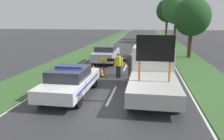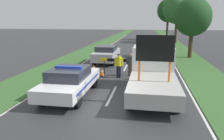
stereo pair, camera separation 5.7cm
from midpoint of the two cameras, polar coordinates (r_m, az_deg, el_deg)
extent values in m
plane|color=#333335|center=(9.64, -1.49, -9.64)|extent=(160.00, 160.00, 0.00)
cube|color=silver|center=(11.09, 0.07, -6.56)|extent=(0.12, 2.98, 0.01)
cube|color=silver|center=(17.70, 3.75, 0.82)|extent=(0.12, 2.98, 0.01)
cube|color=silver|center=(24.48, 5.41, 4.15)|extent=(0.12, 2.98, 0.01)
cube|color=silver|center=(31.32, 6.35, 6.03)|extent=(0.12, 2.98, 0.01)
cube|color=silver|center=(38.18, 6.96, 7.23)|extent=(0.12, 2.98, 0.01)
cube|color=silver|center=(45.06, 7.38, 8.07)|extent=(0.12, 2.98, 0.01)
cube|color=silver|center=(51.95, 7.70, 8.69)|extent=(0.12, 2.98, 0.01)
cube|color=silver|center=(26.71, -2.83, 4.92)|extent=(0.10, 61.69, 0.01)
cube|color=silver|center=(26.20, 14.36, 4.38)|extent=(0.10, 61.69, 0.01)
cube|color=#38602D|center=(29.88, -4.67, 5.76)|extent=(3.02, 120.00, 0.03)
cube|color=#38602D|center=(29.23, 17.07, 5.08)|extent=(3.02, 120.00, 0.03)
cube|color=white|center=(11.07, -10.65, -3.29)|extent=(1.89, 4.72, 0.55)
cube|color=#282D38|center=(10.81, -11.02, -0.81)|extent=(1.66, 2.17, 0.50)
cylinder|color=black|center=(12.74, -11.85, -2.48)|extent=(0.24, 0.76, 0.76)
cylinder|color=black|center=(12.25, -4.62, -2.87)|extent=(0.24, 0.76, 0.76)
cylinder|color=black|center=(10.20, -17.80, -6.72)|extent=(0.24, 0.76, 0.76)
cylinder|color=black|center=(9.58, -8.91, -7.53)|extent=(0.24, 0.76, 0.76)
cube|color=#1E38C6|center=(10.74, -11.09, 0.74)|extent=(1.32, 0.24, 0.10)
cube|color=#193399|center=(11.06, -10.66, -3.15)|extent=(1.90, 3.87, 0.10)
cube|color=black|center=(13.28, -7.12, -0.70)|extent=(1.04, 0.08, 0.33)
cube|color=white|center=(12.48, 10.78, 1.82)|extent=(2.22, 1.84, 1.85)
cube|color=#232833|center=(13.31, 10.77, 3.96)|extent=(1.88, 0.04, 0.81)
cube|color=#B2B2AD|center=(9.95, 10.90, -4.63)|extent=(2.22, 3.67, 0.63)
cylinder|color=#D16619|center=(9.75, 7.25, -0.21)|extent=(0.09, 0.09, 0.90)
cylinder|color=#D16619|center=(9.80, 14.91, -0.49)|extent=(0.09, 0.09, 0.90)
cube|color=black|center=(9.58, 11.35, 5.58)|extent=(1.63, 0.12, 1.13)
cylinder|color=black|center=(12.70, 6.14, -2.10)|extent=(0.24, 0.85, 0.85)
cylinder|color=black|center=(12.75, 15.05, -2.42)|extent=(0.24, 0.85, 0.85)
cylinder|color=black|center=(9.38, 4.82, -7.55)|extent=(0.24, 0.85, 0.85)
cylinder|color=black|center=(9.44, 16.97, -7.95)|extent=(0.24, 0.85, 0.85)
cylinder|color=black|center=(15.31, -1.94, 0.65)|extent=(0.07, 0.07, 0.90)
cylinder|color=black|center=(15.02, 8.12, 0.28)|extent=(0.07, 0.07, 0.90)
cube|color=yellow|center=(15.21, -2.16, 2.69)|extent=(0.56, 0.08, 0.20)
cube|color=black|center=(15.11, -0.09, 2.63)|extent=(0.56, 0.08, 0.20)
cube|color=yellow|center=(15.03, 2.01, 2.57)|extent=(0.56, 0.08, 0.20)
cube|color=black|center=(14.97, 4.13, 2.50)|extent=(0.56, 0.08, 0.20)
cube|color=yellow|center=(14.93, 6.26, 2.43)|extent=(0.56, 0.08, 0.20)
cube|color=black|center=(14.91, 8.40, 2.35)|extent=(0.56, 0.08, 0.20)
cylinder|color=#191E38|center=(14.32, 1.55, -0.44)|extent=(0.15, 0.15, 0.79)
cylinder|color=#191E38|center=(14.30, 2.20, -0.46)|extent=(0.15, 0.15, 0.79)
cylinder|color=yellow|center=(14.17, 1.90, 2.28)|extent=(0.36, 0.36, 0.59)
cylinder|color=yellow|center=(14.21, 0.99, 2.19)|extent=(0.12, 0.12, 0.50)
cylinder|color=yellow|center=(14.15, 2.80, 2.13)|extent=(0.12, 0.12, 0.50)
sphere|color=beige|center=(14.10, 1.91, 3.87)|extent=(0.20, 0.20, 0.20)
cylinder|color=#141933|center=(14.09, 1.91, 4.09)|extent=(0.24, 0.24, 0.05)
cylinder|color=brown|center=(14.77, 4.62, -0.10)|extent=(0.15, 0.15, 0.77)
cylinder|color=brown|center=(14.76, 5.24, -0.12)|extent=(0.15, 0.15, 0.77)
cylinder|color=#3D3D42|center=(14.63, 4.98, 2.47)|extent=(0.35, 0.35, 0.58)
cylinder|color=#3D3D42|center=(14.65, 4.12, 2.39)|extent=(0.12, 0.12, 0.49)
cylinder|color=#3D3D42|center=(14.62, 5.84, 2.33)|extent=(0.12, 0.12, 0.49)
sphere|color=#A57A5B|center=(14.56, 5.01, 3.98)|extent=(0.20, 0.20, 0.20)
cube|color=black|center=(14.87, -2.57, -1.46)|extent=(0.39, 0.39, 0.03)
cone|color=orange|center=(14.80, -2.58, -0.44)|extent=(0.33, 0.33, 0.51)
cylinder|color=white|center=(14.80, -2.58, -0.34)|extent=(0.19, 0.19, 0.07)
cube|color=black|center=(16.17, -4.68, -0.32)|extent=(0.37, 0.37, 0.03)
cone|color=orange|center=(16.11, -4.70, 0.58)|extent=(0.32, 0.32, 0.49)
cylinder|color=white|center=(16.10, -4.70, 0.66)|extent=(0.18, 0.18, 0.07)
cube|color=black|center=(15.09, 12.60, -1.55)|extent=(0.52, 0.52, 0.03)
cone|color=orange|center=(15.01, 12.67, -0.23)|extent=(0.44, 0.44, 0.68)
cylinder|color=white|center=(15.00, 12.67, -0.10)|extent=(0.25, 0.25, 0.10)
cube|color=black|center=(13.99, 5.27, -2.42)|extent=(0.43, 0.43, 0.03)
cone|color=orange|center=(13.92, 5.30, -1.22)|extent=(0.37, 0.37, 0.57)
cylinder|color=white|center=(13.91, 5.30, -1.11)|extent=(0.21, 0.21, 0.08)
cube|color=#B2B2B7|center=(19.58, -1.33, 4.04)|extent=(1.84, 4.64, 0.70)
cube|color=#282D38|center=(19.36, -1.42, 5.66)|extent=(1.62, 2.13, 0.45)
cylinder|color=black|center=(21.19, -2.72, 3.74)|extent=(0.24, 0.67, 0.67)
cylinder|color=black|center=(20.91, 1.57, 3.63)|extent=(0.24, 0.67, 0.67)
cylinder|color=black|center=(18.42, -4.61, 2.34)|extent=(0.24, 0.67, 0.67)
cylinder|color=black|center=(18.11, 0.30, 2.19)|extent=(0.24, 0.67, 0.67)
cube|color=maroon|center=(25.64, 10.50, 5.98)|extent=(1.71, 4.47, 0.65)
cube|color=#282D38|center=(25.45, 10.56, 7.15)|extent=(1.50, 2.06, 0.43)
cylinder|color=black|center=(27.06, 8.88, 5.70)|extent=(0.24, 0.77, 0.77)
cylinder|color=black|center=(27.08, 12.00, 5.58)|extent=(0.24, 0.77, 0.77)
cylinder|color=black|center=(24.31, 8.78, 4.90)|extent=(0.24, 0.77, 0.77)
cylinder|color=black|center=(24.33, 12.25, 4.77)|extent=(0.24, 0.77, 0.77)
cube|color=slate|center=(32.78, 9.98, 7.47)|extent=(1.82, 3.92, 0.69)
cube|color=#282D38|center=(32.61, 10.02, 8.54)|extent=(1.60, 1.80, 0.55)
cylinder|color=black|center=(34.02, 8.60, 7.12)|extent=(0.24, 0.74, 0.74)
cylinder|color=black|center=(34.03, 11.29, 7.02)|extent=(0.24, 0.74, 0.74)
cylinder|color=black|center=(31.60, 8.51, 6.69)|extent=(0.24, 0.74, 0.74)
cylinder|color=black|center=(31.62, 11.40, 6.58)|extent=(0.24, 0.74, 0.74)
cylinder|color=#42301E|center=(38.20, 16.38, 9.66)|extent=(0.42, 0.42, 3.78)
ellipsoid|color=#2D662D|center=(38.20, 16.74, 15.15)|extent=(4.73, 4.73, 4.96)
cylinder|color=#42301E|center=(43.56, 14.26, 10.22)|extent=(0.40, 0.40, 3.94)
ellipsoid|color=#1E471E|center=(43.56, 14.52, 14.82)|extent=(4.08, 4.08, 4.28)
cylinder|color=#42301E|center=(23.26, 19.88, 6.31)|extent=(0.39, 0.39, 2.68)
ellipsoid|color=#1E471E|center=(23.14, 20.39, 12.88)|extent=(3.54, 3.54, 3.72)
camera|label=1|loc=(0.03, -89.86, 0.03)|focal=35.00mm
camera|label=2|loc=(0.03, 90.14, -0.03)|focal=35.00mm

